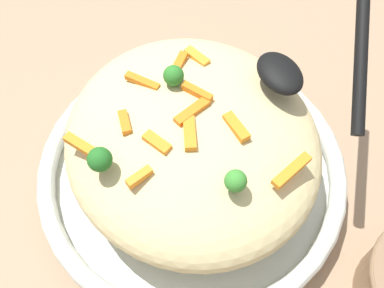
{
  "coord_description": "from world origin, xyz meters",
  "views": [
    {
      "loc": [
        -0.23,
        0.11,
        0.48
      ],
      "look_at": [
        0.0,
        0.0,
        0.08
      ],
      "focal_mm": 42.8,
      "sensor_mm": 36.0,
      "label": 1
    }
  ],
  "objects": [
    {
      "name": "ground_plane",
      "position": [
        0.0,
        0.0,
        0.0
      ],
      "size": [
        2.4,
        2.4,
        0.0
      ],
      "primitive_type": "plane",
      "color": "#9E7F60"
    },
    {
      "name": "serving_bowl",
      "position": [
        0.0,
        0.0,
        0.02
      ],
      "size": [
        0.34,
        0.34,
        0.04
      ],
      "color": "silver",
      "rests_on": "ground_plane"
    },
    {
      "name": "pasta_mound",
      "position": [
        0.0,
        0.0,
        0.09
      ],
      "size": [
        0.28,
        0.26,
        0.1
      ],
      "primitive_type": "ellipsoid",
      "color": "#DBC689",
      "rests_on": "serving_bowl"
    },
    {
      "name": "carrot_piece_0",
      "position": [
        0.02,
        -0.01,
        0.14
      ],
      "size": [
        0.03,
        0.02,
        0.01
      ],
      "primitive_type": "cube",
      "rotation": [
        0.0,
        0.0,
        0.53
      ],
      "color": "orange",
      "rests_on": "pasta_mound"
    },
    {
      "name": "carrot_piece_1",
      "position": [
        0.06,
        0.03,
        0.13
      ],
      "size": [
        0.03,
        0.03,
        0.01
      ],
      "primitive_type": "cube",
      "rotation": [
        0.0,
        0.0,
        3.78
      ],
      "color": "orange",
      "rests_on": "pasta_mound"
    },
    {
      "name": "carrot_piece_2",
      "position": [
        -0.02,
        0.01,
        0.14
      ],
      "size": [
        0.04,
        0.02,
        0.01
      ],
      "primitive_type": "cube",
      "rotation": [
        0.0,
        0.0,
        2.76
      ],
      "color": "orange",
      "rests_on": "pasta_mound"
    },
    {
      "name": "carrot_piece_3",
      "position": [
        -0.0,
        -0.0,
        0.14
      ],
      "size": [
        0.02,
        0.04,
        0.01
      ],
      "primitive_type": "cube",
      "rotation": [
        0.0,
        0.0,
        1.86
      ],
      "color": "orange",
      "rests_on": "pasta_mound"
    },
    {
      "name": "carrot_piece_4",
      "position": [
        0.02,
        0.06,
        0.13
      ],
      "size": [
        0.03,
        0.01,
        0.01
      ],
      "primitive_type": "cube",
      "rotation": [
        0.0,
        0.0,
        6.1
      ],
      "color": "orange",
      "rests_on": "pasta_mound"
    },
    {
      "name": "carrot_piece_5",
      "position": [
        0.06,
        -0.01,
        0.13
      ],
      "size": [
        0.03,
        0.03,
        0.01
      ],
      "primitive_type": "cube",
      "rotation": [
        0.0,
        0.0,
        2.34
      ],
      "color": "orange",
      "rests_on": "pasta_mound"
    },
    {
      "name": "carrot_piece_6",
      "position": [
        0.07,
        -0.04,
        0.13
      ],
      "size": [
        0.03,
        0.02,
        0.01
      ],
      "primitive_type": "cube",
      "rotation": [
        0.0,
        0.0,
        0.33
      ],
      "color": "orange",
      "rests_on": "pasta_mound"
    },
    {
      "name": "carrot_piece_7",
      "position": [
        -0.03,
        -0.03,
        0.14
      ],
      "size": [
        0.03,
        0.01,
        0.01
      ],
      "primitive_type": "cube",
      "rotation": [
        0.0,
        0.0,
        3.23
      ],
      "color": "orange",
      "rests_on": "pasta_mound"
    },
    {
      "name": "carrot_piece_8",
      "position": [
        -0.09,
        -0.05,
        0.13
      ],
      "size": [
        0.02,
        0.04,
        0.01
      ],
      "primitive_type": "cube",
      "rotation": [
        0.0,
        0.0,
        5.0
      ],
      "color": "orange",
      "rests_on": "pasta_mound"
    },
    {
      "name": "carrot_piece_9",
      "position": [
        0.01,
        0.1,
        0.13
      ],
      "size": [
        0.04,
        0.03,
        0.01
      ],
      "primitive_type": "cube",
      "rotation": [
        0.0,
        0.0,
        0.54
      ],
      "color": "orange",
      "rests_on": "pasta_mound"
    },
    {
      "name": "carrot_piece_10",
      "position": [
        -0.04,
        0.07,
        0.13
      ],
      "size": [
        0.01,
        0.03,
        0.01
      ],
      "primitive_type": "cube",
      "rotation": [
        0.0,
        0.0,
        1.82
      ],
      "color": "orange",
      "rests_on": "pasta_mound"
    },
    {
      "name": "carrot_piece_11",
      "position": [
        -0.02,
        0.04,
        0.13
      ],
      "size": [
        0.03,
        0.02,
        0.01
      ],
      "primitive_type": "cube",
      "rotation": [
        0.0,
        0.0,
        3.57
      ],
      "color": "orange",
      "rests_on": "pasta_mound"
    },
    {
      "name": "broccoli_floret_0",
      "position": [
        -0.01,
        0.09,
        0.14
      ],
      "size": [
        0.02,
        0.02,
        0.02
      ],
      "color": "#205B1C",
      "rests_on": "pasta_mound"
    },
    {
      "name": "broccoli_floret_1",
      "position": [
        -0.08,
        -0.0,
        0.14
      ],
      "size": [
        0.02,
        0.02,
        0.03
      ],
      "color": "#377928",
      "rests_on": "pasta_mound"
    },
    {
      "name": "broccoli_floret_2",
      "position": [
        0.04,
        0.0,
        0.15
      ],
      "size": [
        0.02,
        0.02,
        0.02
      ],
      "color": "#296820",
      "rests_on": "pasta_mound"
    },
    {
      "name": "serving_spoon",
      "position": [
        -0.01,
        -0.11,
        0.16
      ],
      "size": [
        0.13,
        0.12,
        0.08
      ],
      "color": "black",
      "rests_on": "pasta_mound"
    }
  ]
}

